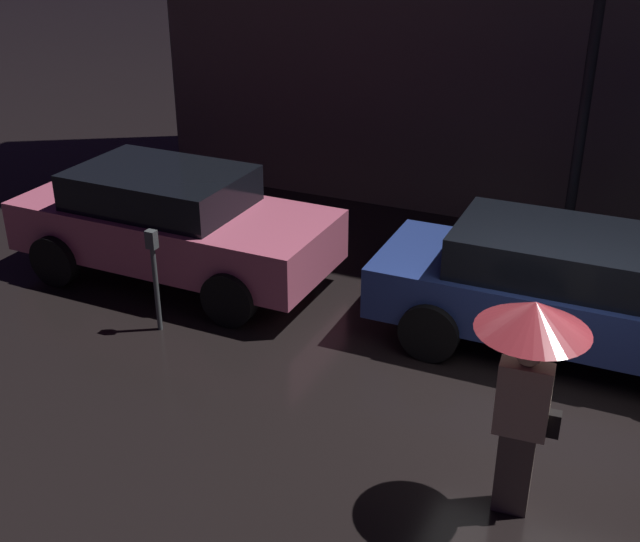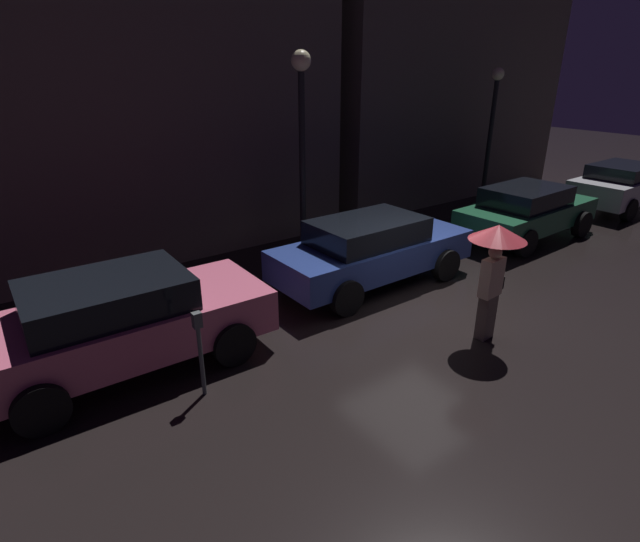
{
  "view_description": "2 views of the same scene",
  "coord_description": "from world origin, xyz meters",
  "px_view_note": "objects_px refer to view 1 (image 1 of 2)",
  "views": [
    {
      "loc": [
        0.72,
        -6.97,
        4.86
      ],
      "look_at": [
        -2.32,
        -0.28,
        1.33
      ],
      "focal_mm": 45.0,
      "sensor_mm": 36.0,
      "label": 1
    },
    {
      "loc": [
        -6.7,
        -5.78,
        4.35
      ],
      "look_at": [
        -2.39,
        0.12,
        1.31
      ],
      "focal_mm": 28.0,
      "sensor_mm": 36.0,
      "label": 2
    }
  ],
  "objects_px": {
    "parked_car_pink": "(172,222)",
    "street_lamp_near": "(595,34)",
    "parking_meter": "(155,270)",
    "pedestrian_with_umbrella": "(529,357)",
    "parked_car_blue": "(567,290)"
  },
  "relations": [
    {
      "from": "parked_car_blue",
      "to": "street_lamp_near",
      "type": "xyz_separation_m",
      "value": [
        -0.31,
        2.07,
        2.47
      ]
    },
    {
      "from": "parked_car_pink",
      "to": "street_lamp_near",
      "type": "relative_size",
      "value": 0.94
    },
    {
      "from": "parked_car_pink",
      "to": "street_lamp_near",
      "type": "height_order",
      "value": "street_lamp_near"
    },
    {
      "from": "pedestrian_with_umbrella",
      "to": "parking_meter",
      "type": "bearing_deg",
      "value": 159.2
    },
    {
      "from": "pedestrian_with_umbrella",
      "to": "parking_meter",
      "type": "height_order",
      "value": "pedestrian_with_umbrella"
    },
    {
      "from": "parking_meter",
      "to": "street_lamp_near",
      "type": "relative_size",
      "value": 0.28
    },
    {
      "from": "pedestrian_with_umbrella",
      "to": "parking_meter",
      "type": "xyz_separation_m",
      "value": [
        -4.55,
        1.34,
        -0.72
      ]
    },
    {
      "from": "street_lamp_near",
      "to": "pedestrian_with_umbrella",
      "type": "bearing_deg",
      "value": -85.74
    },
    {
      "from": "parking_meter",
      "to": "street_lamp_near",
      "type": "xyz_separation_m",
      "value": [
        4.18,
        3.61,
        2.43
      ]
    },
    {
      "from": "parked_car_pink",
      "to": "parking_meter",
      "type": "bearing_deg",
      "value": -63.0
    },
    {
      "from": "parked_car_pink",
      "to": "parked_car_blue",
      "type": "relative_size",
      "value": 0.98
    },
    {
      "from": "pedestrian_with_umbrella",
      "to": "street_lamp_near",
      "type": "xyz_separation_m",
      "value": [
        -0.37,
        4.95,
        1.72
      ]
    },
    {
      "from": "parked_car_pink",
      "to": "street_lamp_near",
      "type": "xyz_separation_m",
      "value": [
        4.85,
        2.26,
        2.44
      ]
    },
    {
      "from": "parked_car_pink",
      "to": "street_lamp_near",
      "type": "bearing_deg",
      "value": 25.78
    },
    {
      "from": "parked_car_pink",
      "to": "pedestrian_with_umbrella",
      "type": "height_order",
      "value": "pedestrian_with_umbrella"
    }
  ]
}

